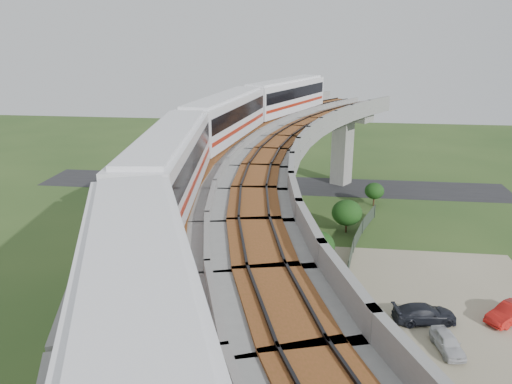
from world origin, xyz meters
The scene contains 14 objects.
ground centered at (0.00, 0.00, 0.00)m, with size 160.00×160.00×0.00m, color #29471C.
dirt_lot centered at (14.00, -2.00, 0.02)m, with size 18.00×26.00×0.04m, color gray.
asphalt_road centered at (0.00, 30.00, 0.01)m, with size 60.00×8.00×0.03m, color #232326.
viaduct centered at (3.84, 0.00, 9.05)m, with size 19.58×73.98×11.40m.
metro_train centered at (0.35, -0.38, 12.31)m, with size 10.89×61.35×3.64m.
fence centered at (9.75, 0.00, 0.75)m, with size 3.87×38.73×1.50m.
tree_0 centered at (12.52, 23.25, 1.77)m, with size 2.17×2.17×2.70m.
tree_1 centered at (9.01, 14.76, 2.06)m, with size 2.98×2.98×3.33m.
tree_2 centered at (6.21, 5.40, 2.50)m, with size 2.76×2.76×3.67m.
tree_3 centered at (6.96, -1.51, 2.05)m, with size 2.06×2.06×2.93m.
tree_4 centered at (7.51, -9.47, 1.70)m, with size 2.29×2.29×2.67m.
car_white centered at (14.32, -4.07, 0.59)m, with size 1.31×3.25×1.11m, color silver.
car_red centered at (19.30, -0.14, 0.67)m, with size 1.33×3.82×1.26m, color #B81510.
car_dark centered at (13.52, -0.93, 0.66)m, with size 1.74×4.29×1.24m, color black.
Camera 1 is at (5.83, -31.82, 18.80)m, focal length 35.00 mm.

